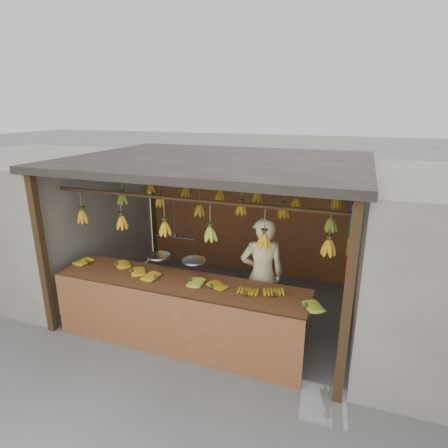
% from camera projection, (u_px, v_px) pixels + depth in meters
% --- Properties ---
extents(ground, '(80.00, 80.00, 0.00)m').
position_uv_depth(ground, '(218.00, 304.00, 6.16)').
color(ground, '#5B5B57').
extents(stall, '(4.30, 3.30, 2.40)m').
position_uv_depth(stall, '(225.00, 183.00, 5.87)').
color(stall, black).
rests_on(stall, ground).
extents(neighbor_left, '(3.00, 3.00, 2.30)m').
position_uv_depth(neighbor_left, '(38.00, 216.00, 7.00)').
color(neighbor_left, slate).
rests_on(neighbor_left, ground).
extents(counter, '(3.54, 0.78, 0.96)m').
position_uv_depth(counter, '(176.00, 299.00, 4.88)').
color(counter, brown).
rests_on(counter, ground).
extents(hanging_bananas, '(3.64, 2.20, 0.39)m').
position_uv_depth(hanging_bananas, '(217.00, 210.00, 5.68)').
color(hanging_bananas, '#B58813').
rests_on(hanging_bananas, ground).
extents(balance_scale, '(0.82, 0.32, 0.83)m').
position_uv_depth(balance_scale, '(176.00, 256.00, 4.97)').
color(balance_scale, black).
rests_on(balance_scale, ground).
extents(vendor, '(0.72, 0.61, 1.69)m').
position_uv_depth(vendor, '(262.00, 275.00, 5.26)').
color(vendor, beige).
rests_on(vendor, ground).
extents(bag_bundles, '(0.08, 0.26, 1.23)m').
position_uv_depth(bag_bundles, '(351.00, 237.00, 6.44)').
color(bag_bundles, '#1426BF').
rests_on(bag_bundles, ground).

